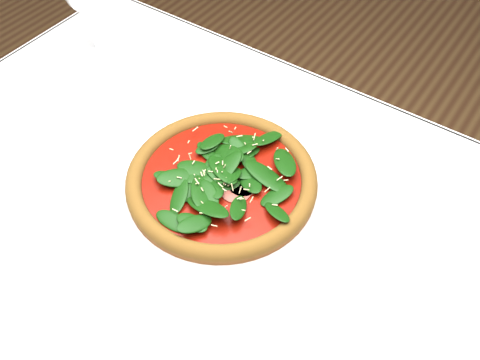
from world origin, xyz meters
The scene contains 3 objects.
dining_table centered at (0.00, 0.00, 0.65)m, with size 1.21×0.81×0.75m.
plate centered at (-0.01, 0.05, 0.76)m, with size 0.36×0.36×0.02m.
pizza centered at (-0.01, 0.05, 0.78)m, with size 0.36×0.36×0.04m.
Camera 1 is at (0.34, -0.41, 1.44)m, focal length 40.00 mm.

